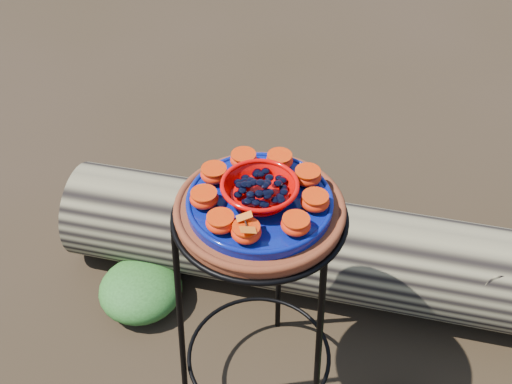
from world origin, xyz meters
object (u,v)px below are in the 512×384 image
(red_bowl, at_px, (260,192))
(driftwood_log, at_px, (326,249))
(plant_stand, at_px, (259,311))
(cobalt_plate, at_px, (260,203))
(terracotta_saucer, at_px, (260,211))

(red_bowl, bearing_deg, driftwood_log, 76.85)
(red_bowl, xyz_separation_m, driftwood_log, (0.10, 0.44, -0.61))
(plant_stand, bearing_deg, cobalt_plate, 0.00)
(terracotta_saucer, bearing_deg, red_bowl, 0.00)
(driftwood_log, bearing_deg, cobalt_plate, -103.15)
(cobalt_plate, bearing_deg, driftwood_log, 76.85)
(driftwood_log, bearing_deg, plant_stand, -103.15)
(cobalt_plate, bearing_deg, plant_stand, 0.00)
(red_bowl, distance_m, driftwood_log, 0.76)
(plant_stand, relative_size, red_bowl, 4.31)
(terracotta_saucer, relative_size, cobalt_plate, 1.17)
(cobalt_plate, distance_m, red_bowl, 0.03)
(terracotta_saucer, bearing_deg, plant_stand, 0.00)
(plant_stand, height_order, terracotta_saucer, terracotta_saucer)
(red_bowl, bearing_deg, cobalt_plate, 0.00)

